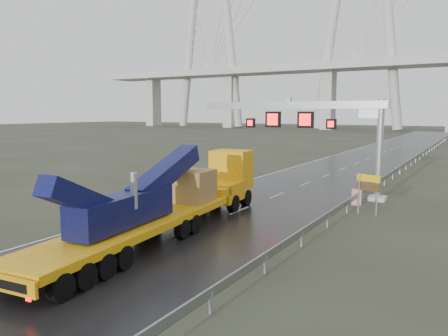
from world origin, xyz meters
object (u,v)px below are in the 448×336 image
Objects in this scene: sign_gantry at (315,121)px; heavy_haul_truck at (181,196)px; striped_barrier at (356,197)px; exit_sign_pair at (368,186)px.

sign_gantry reaches higher than heavy_haul_truck.
heavy_haul_truck is at bearing -135.94° from striped_barrier.
heavy_haul_truck is at bearing -102.90° from sign_gantry.
heavy_haul_truck is 12.77m from striped_barrier.
striped_barrier is at bearing 51.56° from heavy_haul_truck.
striped_barrier is (-1.31, 2.69, -1.25)m from exit_sign_pair.
striped_barrier is at bearing 130.63° from exit_sign_pair.
heavy_haul_truck is 7.47× the size of exit_sign_pair.
exit_sign_pair is 2.36× the size of striped_barrier.
exit_sign_pair reaches higher than striped_barrier.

